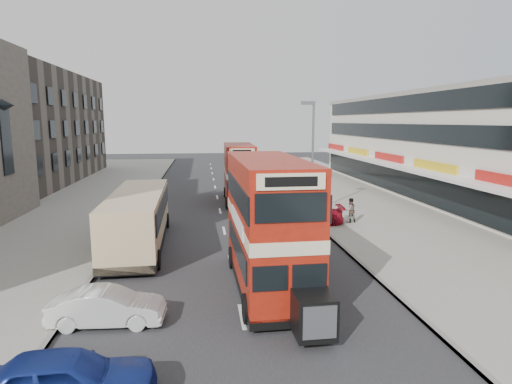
{
  "coord_description": "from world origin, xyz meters",
  "views": [
    {
      "loc": [
        -1.27,
        -12.04,
        6.76
      ],
      "look_at": [
        1.01,
        6.1,
        3.73
      ],
      "focal_mm": 30.17,
      "sensor_mm": 36.0,
      "label": 1
    }
  ],
  "objects_px": {
    "coach": "(138,217)",
    "cyclist": "(272,196)",
    "car_right_c": "(263,180)",
    "car_left_front": "(107,307)",
    "pedestrian_near": "(350,210)",
    "car_right_a": "(307,215)",
    "bus_second": "(239,173)",
    "street_lamp": "(312,149)",
    "car_left_near": "(64,381)",
    "bus_main": "(268,223)",
    "car_right_b": "(281,195)"
  },
  "relations": [
    {
      "from": "coach",
      "to": "pedestrian_near",
      "type": "relative_size",
      "value": 6.38
    },
    {
      "from": "pedestrian_near",
      "to": "bus_main",
      "type": "bearing_deg",
      "value": 42.94
    },
    {
      "from": "bus_main",
      "to": "car_right_c",
      "type": "xyz_separation_m",
      "value": [
        3.54,
        26.63,
        -1.96
      ]
    },
    {
      "from": "bus_second",
      "to": "car_right_a",
      "type": "height_order",
      "value": "bus_second"
    },
    {
      "from": "cyclist",
      "to": "car_right_c",
      "type": "bearing_deg",
      "value": 79.47
    },
    {
      "from": "bus_second",
      "to": "pedestrian_near",
      "type": "height_order",
      "value": "bus_second"
    },
    {
      "from": "bus_second",
      "to": "pedestrian_near",
      "type": "bearing_deg",
      "value": 127.81
    },
    {
      "from": "car_left_front",
      "to": "car_right_a",
      "type": "height_order",
      "value": "car_right_a"
    },
    {
      "from": "street_lamp",
      "to": "car_right_a",
      "type": "distance_m",
      "value": 5.39
    },
    {
      "from": "car_left_front",
      "to": "pedestrian_near",
      "type": "relative_size",
      "value": 2.29
    },
    {
      "from": "car_right_a",
      "to": "car_right_b",
      "type": "height_order",
      "value": "car_right_a"
    },
    {
      "from": "car_right_b",
      "to": "pedestrian_near",
      "type": "distance_m",
      "value": 8.95
    },
    {
      "from": "bus_second",
      "to": "pedestrian_near",
      "type": "xyz_separation_m",
      "value": [
        6.53,
        -8.91,
        -1.49
      ]
    },
    {
      "from": "bus_second",
      "to": "cyclist",
      "type": "height_order",
      "value": "bus_second"
    },
    {
      "from": "coach",
      "to": "car_right_c",
      "type": "distance_m",
      "value": 22.14
    },
    {
      "from": "car_left_near",
      "to": "car_right_c",
      "type": "relative_size",
      "value": 0.98
    },
    {
      "from": "bus_main",
      "to": "car_left_front",
      "type": "distance_m",
      "value": 6.69
    },
    {
      "from": "bus_main",
      "to": "car_right_b",
      "type": "xyz_separation_m",
      "value": [
        3.94,
        18.47,
        -2.07
      ]
    },
    {
      "from": "street_lamp",
      "to": "car_left_near",
      "type": "distance_m",
      "value": 23.51
    },
    {
      "from": "coach",
      "to": "cyclist",
      "type": "height_order",
      "value": "coach"
    },
    {
      "from": "cyclist",
      "to": "car_left_front",
      "type": "bearing_deg",
      "value": -121.4
    },
    {
      "from": "bus_main",
      "to": "car_left_front",
      "type": "height_order",
      "value": "bus_main"
    },
    {
      "from": "car_right_a",
      "to": "pedestrian_near",
      "type": "distance_m",
      "value": 2.9
    },
    {
      "from": "coach",
      "to": "cyclist",
      "type": "distance_m",
      "value": 14.28
    },
    {
      "from": "bus_main",
      "to": "coach",
      "type": "distance_m",
      "value": 9.12
    },
    {
      "from": "bus_second",
      "to": "car_left_near",
      "type": "xyz_separation_m",
      "value": [
        -6.38,
        -25.82,
        -1.73
      ]
    },
    {
      "from": "car_left_front",
      "to": "car_right_c",
      "type": "xyz_separation_m",
      "value": [
        9.37,
        29.16,
        0.13
      ]
    },
    {
      "from": "street_lamp",
      "to": "cyclist",
      "type": "height_order",
      "value": "street_lamp"
    },
    {
      "from": "car_right_c",
      "to": "coach",
      "type": "bearing_deg",
      "value": -18.32
    },
    {
      "from": "street_lamp",
      "to": "car_right_a",
      "type": "xyz_separation_m",
      "value": [
        -1.09,
        -3.31,
        -4.11
      ]
    },
    {
      "from": "pedestrian_near",
      "to": "car_right_c",
      "type": "bearing_deg",
      "value": -90.44
    },
    {
      "from": "car_left_near",
      "to": "car_right_a",
      "type": "bearing_deg",
      "value": -33.69
    },
    {
      "from": "street_lamp",
      "to": "car_right_b",
      "type": "height_order",
      "value": "street_lamp"
    },
    {
      "from": "street_lamp",
      "to": "car_left_front",
      "type": "relative_size",
      "value": 2.16
    },
    {
      "from": "cyclist",
      "to": "coach",
      "type": "bearing_deg",
      "value": -137.54
    },
    {
      "from": "bus_second",
      "to": "car_right_a",
      "type": "relative_size",
      "value": 1.83
    },
    {
      "from": "pedestrian_near",
      "to": "cyclist",
      "type": "distance_m",
      "value": 8.52
    },
    {
      "from": "street_lamp",
      "to": "coach",
      "type": "height_order",
      "value": "street_lamp"
    },
    {
      "from": "coach",
      "to": "street_lamp",
      "type": "bearing_deg",
      "value": 29.53
    },
    {
      "from": "coach",
      "to": "pedestrian_near",
      "type": "xyz_separation_m",
      "value": [
        13.08,
        3.36,
        -0.66
      ]
    },
    {
      "from": "car_left_near",
      "to": "bus_main",
      "type": "bearing_deg",
      "value": -43.98
    },
    {
      "from": "bus_main",
      "to": "car_right_c",
      "type": "height_order",
      "value": "bus_main"
    },
    {
      "from": "pedestrian_near",
      "to": "car_right_b",
      "type": "bearing_deg",
      "value": -82.24
    },
    {
      "from": "car_right_a",
      "to": "cyclist",
      "type": "bearing_deg",
      "value": -166.72
    },
    {
      "from": "coach",
      "to": "car_left_near",
      "type": "distance_m",
      "value": 13.58
    },
    {
      "from": "bus_second",
      "to": "pedestrian_near",
      "type": "relative_size",
      "value": 5.2
    },
    {
      "from": "coach",
      "to": "bus_second",
      "type": "bearing_deg",
      "value": 60.48
    },
    {
      "from": "bus_second",
      "to": "car_left_front",
      "type": "xyz_separation_m",
      "value": [
        -6.3,
        -21.5,
        -1.84
      ]
    },
    {
      "from": "car_left_front",
      "to": "car_right_a",
      "type": "bearing_deg",
      "value": -34.75
    },
    {
      "from": "car_right_c",
      "to": "bus_second",
      "type": "bearing_deg",
      "value": -14.39
    }
  ]
}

